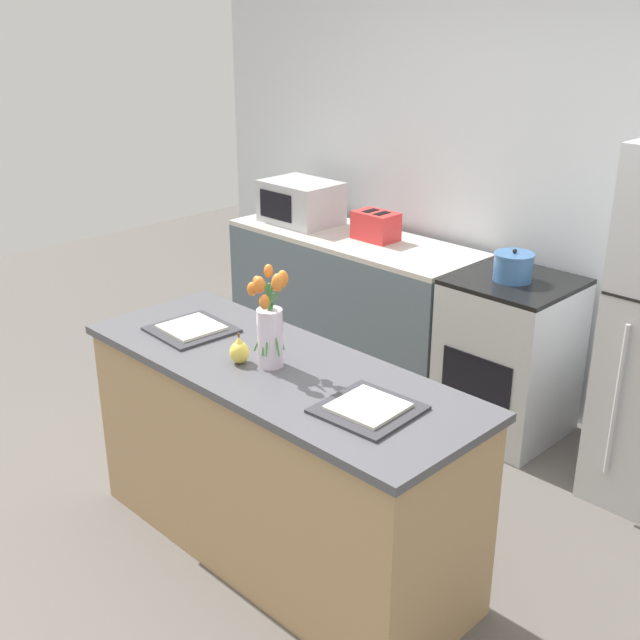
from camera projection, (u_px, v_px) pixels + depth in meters
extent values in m
plane|color=#59544F|center=(280.00, 548.00, 3.53)|extent=(10.00, 10.00, 0.00)
cube|color=silver|center=(548.00, 177.00, 4.34)|extent=(5.20, 0.08, 2.70)
cube|color=tan|center=(278.00, 464.00, 3.37)|extent=(1.76, 0.62, 0.86)
cube|color=#4C4C51|center=(276.00, 368.00, 3.20)|extent=(1.80, 0.66, 0.03)
cube|color=slate|center=(352.00, 305.00, 5.11)|extent=(1.68, 0.60, 0.85)
cube|color=beige|center=(353.00, 238.00, 4.95)|extent=(1.68, 0.60, 0.03)
cube|color=#B2B5B7|center=(508.00, 359.00, 4.35)|extent=(0.60, 0.60, 0.86)
cube|color=black|center=(516.00, 282.00, 4.19)|extent=(0.60, 0.60, 0.02)
cube|color=black|center=(476.00, 381.00, 4.16)|extent=(0.42, 0.01, 0.28)
cylinder|color=#B2B5B7|center=(616.00, 401.00, 3.57)|extent=(0.02, 0.02, 0.74)
cylinder|color=silver|center=(270.00, 338.00, 3.14)|extent=(0.10, 0.10, 0.24)
cylinder|color=#3D8438|center=(273.00, 319.00, 3.09)|extent=(0.10, 0.03, 0.28)
ellipsoid|color=orange|center=(278.00, 283.00, 2.99)|extent=(0.05, 0.05, 0.07)
cylinder|color=#3D8438|center=(275.00, 318.00, 3.11)|extent=(0.05, 0.06, 0.28)
ellipsoid|color=orange|center=(283.00, 279.00, 3.06)|extent=(0.04, 0.04, 0.07)
cylinder|color=#3D8438|center=(273.00, 321.00, 3.13)|extent=(0.01, 0.04, 0.25)
ellipsoid|color=orange|center=(275.00, 285.00, 3.08)|extent=(0.03, 0.03, 0.05)
cylinder|color=#3D8438|center=(269.00, 314.00, 3.13)|extent=(0.08, 0.07, 0.29)
ellipsoid|color=orange|center=(268.00, 271.00, 3.11)|extent=(0.04, 0.04, 0.06)
cylinder|color=#3D8438|center=(266.00, 319.00, 3.13)|extent=(0.11, 0.02, 0.25)
ellipsoid|color=orange|center=(257.00, 282.00, 3.12)|extent=(0.03, 0.03, 0.05)
cylinder|color=#3D8438|center=(266.00, 322.00, 3.11)|extent=(0.06, 0.09, 0.24)
ellipsoid|color=orange|center=(252.00, 289.00, 3.05)|extent=(0.04, 0.04, 0.06)
cylinder|color=#3D8438|center=(266.00, 321.00, 3.10)|extent=(0.02, 0.07, 0.27)
ellipsoid|color=orange|center=(259.00, 285.00, 3.01)|extent=(0.04, 0.04, 0.07)
cylinder|color=#3D8438|center=(268.00, 327.00, 3.10)|extent=(0.06, 0.09, 0.21)
ellipsoid|color=orange|center=(264.00, 302.00, 3.01)|extent=(0.04, 0.04, 0.06)
ellipsoid|color=#E5CC4C|center=(239.00, 352.00, 3.19)|extent=(0.08, 0.08, 0.09)
cone|color=#E5CC4C|center=(239.00, 341.00, 3.17)|extent=(0.04, 0.04, 0.04)
cylinder|color=brown|center=(239.00, 335.00, 3.16)|extent=(0.01, 0.01, 0.02)
cube|color=#333338|center=(192.00, 330.00, 3.51)|extent=(0.34, 0.34, 0.01)
cube|color=silver|center=(191.00, 327.00, 3.51)|extent=(0.24, 0.24, 0.01)
cube|color=#333338|center=(368.00, 409.00, 2.83)|extent=(0.34, 0.34, 0.01)
cube|color=silver|center=(368.00, 406.00, 2.83)|extent=(0.24, 0.24, 0.01)
cube|color=red|center=(376.00, 226.00, 4.84)|extent=(0.26, 0.18, 0.17)
cube|color=black|center=(371.00, 211.00, 4.84)|extent=(0.05, 0.11, 0.01)
cube|color=black|center=(382.00, 214.00, 4.78)|extent=(0.05, 0.11, 0.01)
cube|color=black|center=(359.00, 218.00, 4.92)|extent=(0.02, 0.02, 0.02)
cylinder|color=#386093|center=(513.00, 268.00, 4.15)|extent=(0.20, 0.20, 0.13)
cylinder|color=#386093|center=(514.00, 255.00, 4.12)|extent=(0.21, 0.21, 0.01)
sphere|color=black|center=(515.00, 251.00, 4.11)|extent=(0.02, 0.02, 0.02)
cube|color=#B7BABC|center=(301.00, 202.00, 5.19)|extent=(0.48, 0.36, 0.27)
cube|color=black|center=(276.00, 206.00, 5.10)|extent=(0.29, 0.01, 0.18)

